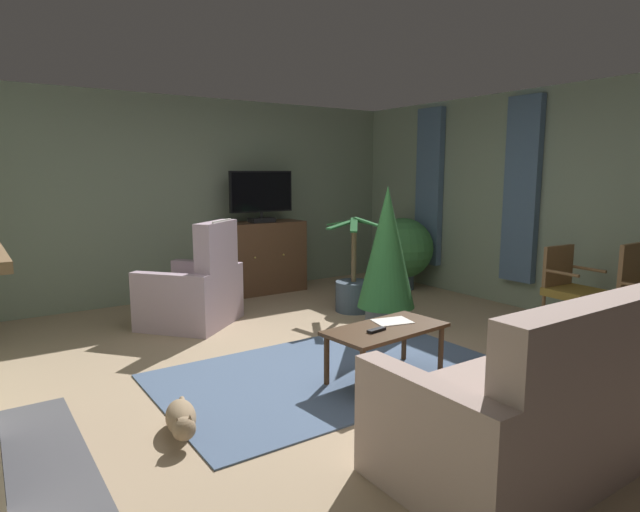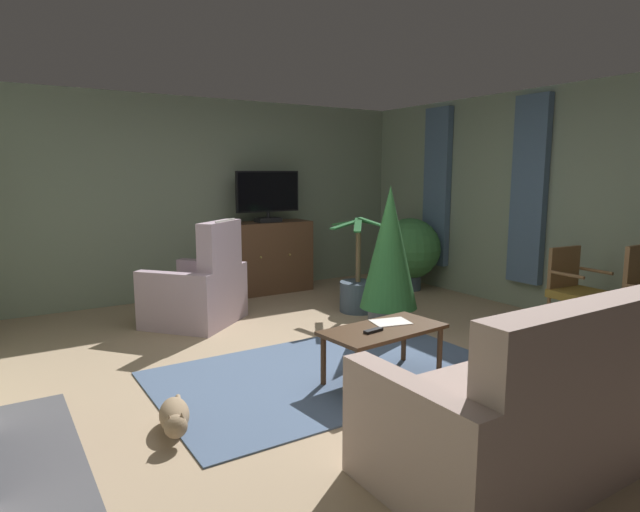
# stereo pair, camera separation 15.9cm
# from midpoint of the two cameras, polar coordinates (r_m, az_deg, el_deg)

# --- Properties ---
(ground_plane) EXTENTS (6.64, 6.73, 0.04)m
(ground_plane) POSITION_cam_midpoint_polar(r_m,az_deg,el_deg) (4.77, 0.03, -11.45)
(ground_plane) COLOR tan
(wall_back) EXTENTS (6.64, 0.10, 2.60)m
(wall_back) POSITION_cam_midpoint_polar(r_m,az_deg,el_deg) (7.27, -14.03, 6.01)
(wall_back) COLOR gray
(wall_back) RESTS_ON ground_plane
(wall_right_with_window) EXTENTS (0.10, 6.73, 2.60)m
(wall_right_with_window) POSITION_cam_midpoint_polar(r_m,az_deg,el_deg) (6.70, 22.38, 5.38)
(wall_right_with_window) COLOR gray
(wall_right_with_window) RESTS_ON ground_plane
(curtain_panel_near) EXTENTS (0.10, 0.44, 2.18)m
(curtain_panel_near) POSITION_cam_midpoint_polar(r_m,az_deg,el_deg) (6.75, 20.19, 6.63)
(curtain_panel_near) COLOR slate
(curtain_panel_far) EXTENTS (0.10, 0.44, 2.18)m
(curtain_panel_far) POSITION_cam_midpoint_polar(r_m,az_deg,el_deg) (7.72, 11.06, 7.24)
(curtain_panel_far) COLOR slate
(rug_central) EXTENTS (2.78, 1.69, 0.01)m
(rug_central) POSITION_cam_midpoint_polar(r_m,az_deg,el_deg) (4.51, 0.11, -12.30)
(rug_central) COLOR slate
(rug_central) RESTS_ON ground_plane
(tv_cabinet) EXTENTS (1.21, 0.51, 0.97)m
(tv_cabinet) POSITION_cam_midpoint_polar(r_m,az_deg,el_deg) (7.35, -7.00, -0.31)
(tv_cabinet) COLOR #402A1C
(tv_cabinet) RESTS_ON ground_plane
(television) EXTENTS (0.92, 0.20, 0.69)m
(television) POSITION_cam_midpoint_polar(r_m,az_deg,el_deg) (7.22, -6.93, 6.50)
(television) COLOR black
(television) RESTS_ON tv_cabinet
(coffee_table) EXTENTS (1.03, 0.59, 0.43)m
(coffee_table) POSITION_cam_midpoint_polar(r_m,az_deg,el_deg) (4.28, 6.01, -8.28)
(coffee_table) COLOR #422B19
(coffee_table) RESTS_ON ground_plane
(tv_remote) EXTENTS (0.18, 0.07, 0.02)m
(tv_remote) POSITION_cam_midpoint_polar(r_m,az_deg,el_deg) (4.14, 4.97, -7.92)
(tv_remote) COLOR black
(tv_remote) RESTS_ON coffee_table
(folded_newspaper) EXTENTS (0.34, 0.28, 0.01)m
(folded_newspaper) POSITION_cam_midpoint_polar(r_m,az_deg,el_deg) (4.42, 6.73, -6.97)
(folded_newspaper) COLOR silver
(folded_newspaper) RESTS_ON coffee_table
(sofa_floral) EXTENTS (2.02, 0.93, 1.02)m
(sofa_floral) POSITION_cam_midpoint_polar(r_m,az_deg,el_deg) (3.39, 22.28, -14.40)
(sofa_floral) COLOR #A3897F
(sofa_floral) RESTS_ON ground_plane
(armchair_angled_to_table) EXTENTS (1.25, 1.24, 1.15)m
(armchair_angled_to_table) POSITION_cam_midpoint_polar(r_m,az_deg,el_deg) (5.94, -14.01, -3.87)
(armchair_angled_to_table) COLOR #AD93A3
(armchair_angled_to_table) RESTS_ON ground_plane
(side_chair_far_end) EXTENTS (0.50, 0.47, 0.90)m
(side_chair_far_end) POSITION_cam_midpoint_polar(r_m,az_deg,el_deg) (5.89, 24.49, -3.01)
(side_chair_far_end) COLOR olive
(side_chair_far_end) RESTS_ON ground_plane
(potted_plant_small_fern_corner) EXTENTS (0.85, 0.85, 1.01)m
(potted_plant_small_fern_corner) POSITION_cam_midpoint_polar(r_m,az_deg,el_deg) (7.56, 8.27, 0.72)
(potted_plant_small_fern_corner) COLOR #3D4C5B
(potted_plant_small_fern_corner) RESTS_ON ground_plane
(potted_plant_leafy_by_curtain) EXTENTS (0.59, 0.59, 1.51)m
(potted_plant_leafy_by_curtain) POSITION_cam_midpoint_polar(r_m,az_deg,el_deg) (5.50, 6.35, 0.25)
(potted_plant_leafy_by_curtain) COLOR slate
(potted_plant_leafy_by_curtain) RESTS_ON ground_plane
(potted_plant_on_hearth_side) EXTENTS (0.75, 0.88, 1.13)m
(potted_plant_on_hearth_side) POSITION_cam_midpoint_polar(r_m,az_deg,el_deg) (6.35, 2.90, -3.77)
(potted_plant_on_hearth_side) COLOR #3D4C5B
(potted_plant_on_hearth_side) RESTS_ON ground_plane
(cat) EXTENTS (0.29, 0.67, 0.21)m
(cat) POSITION_cam_midpoint_polar(r_m,az_deg,el_deg) (3.64, -15.91, -16.44)
(cat) COLOR #937A5B
(cat) RESTS_ON ground_plane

